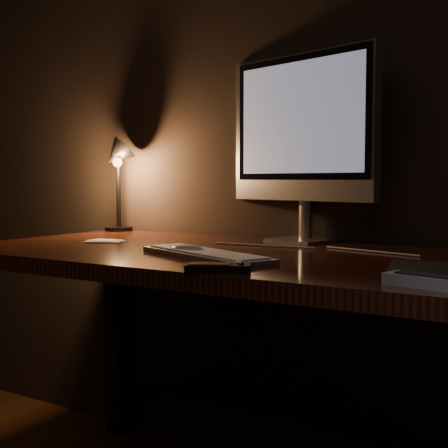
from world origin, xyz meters
The scene contains 10 objects.
desk centered at (0.00, 1.93, 0.62)m, with size 1.60×0.75×0.75m.
monitor centered at (-0.01, 2.18, 1.08)m, with size 0.52×0.19×0.56m.
keyboard centered at (-0.04, 1.71, 0.76)m, with size 0.41×0.12×0.02m, color silver.
mousepad centered at (0.50, 1.82, 0.75)m, with size 0.24×0.19×0.00m, color black.
mouse centered at (-0.10, 1.72, 0.76)m, with size 0.09×0.05×0.02m, color white.
media_remote centered at (0.12, 1.52, 0.76)m, with size 0.14×0.10×0.02m.
tv_remote centered at (0.55, 1.55, 0.76)m, with size 0.21×0.10×0.03m.
papers centered at (-0.50, 1.86, 0.75)m, with size 0.11×0.07×0.01m, color white.
desk_lamp centered at (-0.72, 2.16, 0.98)m, with size 0.17×0.18×0.34m.
cable centered at (0.12, 2.00, 0.75)m, with size 0.01×0.01×0.58m, color white.
Camera 1 is at (0.79, 0.48, 0.93)m, focal length 50.00 mm.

